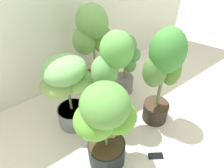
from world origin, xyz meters
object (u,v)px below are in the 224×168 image
at_px(potted_plant_back_left, 67,87).
at_px(potted_plant_back_center, 93,43).
at_px(potted_plant_front_right, 163,71).
at_px(cell_phone, 156,156).
at_px(potted_plant_front_left, 105,123).
at_px(potted_plant_back_right, 126,63).
at_px(potted_plant_center, 113,75).

height_order(potted_plant_back_left, potted_plant_back_center, potted_plant_back_center).
bearing_deg(potted_plant_back_left, potted_plant_front_right, -32.98).
height_order(potted_plant_back_left, potted_plant_front_right, potted_plant_front_right).
xyz_separation_m(potted_plant_back_left, cell_phone, (0.34, -0.67, -0.41)).
distance_m(potted_plant_front_left, potted_plant_back_left, 0.46).
distance_m(potted_plant_front_left, potted_plant_back_right, 0.79).
xyz_separation_m(potted_plant_front_right, potted_plant_back_right, (0.02, 0.44, -0.19)).
relative_size(potted_plant_center, potted_plant_back_left, 1.27).
bearing_deg(potted_plant_center, potted_plant_back_right, 36.27).
bearing_deg(potted_plant_back_center, cell_phone, -93.81).
xyz_separation_m(potted_plant_back_left, potted_plant_back_center, (0.39, 0.23, 0.14)).
height_order(potted_plant_center, potted_plant_back_right, potted_plant_center).
bearing_deg(potted_plant_front_left, potted_plant_back_left, 93.11).
height_order(potted_plant_center, potted_plant_back_center, potted_plant_back_center).
relative_size(potted_plant_back_center, potted_plant_back_right, 1.42).
xyz_separation_m(potted_plant_front_left, potted_plant_front_right, (0.57, 0.07, 0.10)).
xyz_separation_m(potted_plant_back_right, cell_phone, (-0.29, -0.72, -0.34)).
distance_m(potted_plant_front_right, cell_phone, 0.65).
bearing_deg(potted_plant_front_left, potted_plant_center, 45.43).
bearing_deg(potted_plant_front_left, cell_phone, -33.95).
xyz_separation_m(potted_plant_front_left, potted_plant_back_center, (0.37, 0.69, 0.13)).
xyz_separation_m(potted_plant_center, potted_plant_back_right, (0.35, 0.25, -0.18)).
relative_size(potted_plant_center, potted_plant_front_right, 0.99).
height_order(potted_plant_back_center, potted_plant_back_right, potted_plant_back_center).
relative_size(potted_plant_center, potted_plant_back_right, 1.38).
relative_size(potted_plant_front_left, cell_phone, 4.58).
distance_m(potted_plant_front_right, potted_plant_back_right, 0.48).
relative_size(potted_plant_front_right, potted_plant_back_right, 1.39).
bearing_deg(potted_plant_front_right, potted_plant_back_right, 86.83).
height_order(potted_plant_back_center, cell_phone, potted_plant_back_center).
bearing_deg(potted_plant_back_left, potted_plant_back_center, 30.50).
distance_m(potted_plant_back_center, cell_phone, 1.06).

